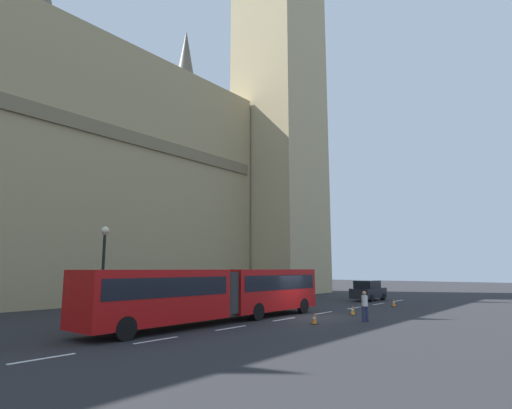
% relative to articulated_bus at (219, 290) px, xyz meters
% --- Properties ---
extents(ground_plane, '(160.00, 160.00, 0.00)m').
position_rel_articulated_bus_xyz_m(ground_plane, '(5.37, -1.99, -1.75)').
color(ground_plane, '#262628').
extents(lane_centre_marking, '(34.40, 0.16, 0.01)m').
position_rel_articulated_bus_xyz_m(lane_centre_marking, '(5.74, -1.99, -1.74)').
color(lane_centre_marking, silver).
rests_on(lane_centre_marking, ground_plane).
extents(articulated_bus, '(16.53, 2.54, 2.90)m').
position_rel_articulated_bus_xyz_m(articulated_bus, '(0.00, 0.00, 0.00)').
color(articulated_bus, '#B20F0F').
rests_on(articulated_bus, ground_plane).
extents(sedan_lead, '(4.40, 1.86, 1.85)m').
position_rel_articulated_bus_xyz_m(sedan_lead, '(20.20, 0.19, -0.83)').
color(sedan_lead, black).
rests_on(sedan_lead, ground_plane).
extents(traffic_cone_west, '(0.36, 0.36, 0.58)m').
position_rel_articulated_bus_xyz_m(traffic_cone_west, '(2.75, -4.47, -1.46)').
color(traffic_cone_west, black).
rests_on(traffic_cone_west, ground_plane).
extents(traffic_cone_middle, '(0.36, 0.36, 0.58)m').
position_rel_articulated_bus_xyz_m(traffic_cone_middle, '(8.18, -4.06, -1.46)').
color(traffic_cone_middle, black).
rests_on(traffic_cone_middle, ground_plane).
extents(traffic_cone_east, '(0.36, 0.36, 0.58)m').
position_rel_articulated_bus_xyz_m(traffic_cone_east, '(15.69, -3.91, -1.46)').
color(traffic_cone_east, black).
rests_on(traffic_cone_east, ground_plane).
extents(street_lamp, '(0.44, 0.44, 5.27)m').
position_rel_articulated_bus_xyz_m(street_lamp, '(-4.51, 4.51, 1.31)').
color(street_lamp, black).
rests_on(street_lamp, ground_plane).
extents(pedestrian_near_cones, '(0.46, 0.44, 1.69)m').
position_rel_articulated_bus_xyz_m(pedestrian_near_cones, '(5.37, -6.21, -0.83)').
color(pedestrian_near_cones, '#262D4C').
rests_on(pedestrian_near_cones, ground_plane).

